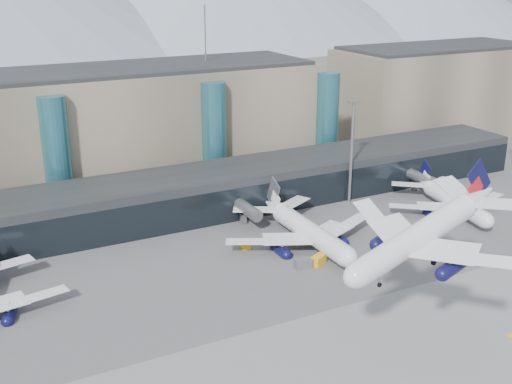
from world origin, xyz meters
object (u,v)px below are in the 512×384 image
veh_b (245,244)px  veh_g (330,235)px  hero_jet (430,224)px  veh_h (319,260)px  lightmast_mid (352,146)px  veh_c (303,263)px  jet_parked_mid (302,221)px  jet_parked_right (448,194)px

veh_b → veh_g: bearing=-92.6°
hero_jet → veh_h: bearing=78.6°
lightmast_mid → veh_g: lightmast_mid is taller
veh_b → lightmast_mid: bearing=-60.3°
veh_b → veh_c: veh_c is taller
lightmast_mid → hero_jet: size_ratio=0.78×
hero_jet → veh_b: bearing=91.2°
hero_jet → veh_b: (-8.10, 44.62, -19.06)m
veh_c → jet_parked_mid: bearing=69.6°
jet_parked_right → jet_parked_mid: bearing=100.7°
lightmast_mid → veh_b: (-35.64, -13.09, -13.62)m
jet_parked_right → veh_g: 34.90m
jet_parked_right → veh_c: (-47.36, -11.06, -3.06)m
lightmast_mid → jet_parked_right: lightmast_mid is taller
jet_parked_mid → veh_h: (-2.96, -11.37, -3.59)m
jet_parked_mid → jet_parked_right: bearing=-89.3°
jet_parked_right → veh_c: 48.73m
jet_parked_mid → jet_parked_right: jet_parked_mid is taller
jet_parked_right → veh_c: bearing=114.1°
jet_parked_right → veh_h: 45.38m
hero_jet → veh_h: (1.25, 30.85, -18.93)m
jet_parked_mid → veh_g: 7.46m
hero_jet → lightmast_mid: bearing=55.4°
hero_jet → veh_b: hero_jet is taller
hero_jet → veh_g: (10.41, 40.65, -19.20)m
hero_jet → veh_c: (-2.23, 30.96, -18.94)m
veh_c → veh_g: size_ratio=1.46×
veh_c → veh_g: (12.64, 9.69, -0.26)m
lightmast_mid → jet_parked_right: 25.77m
jet_parked_right → hero_jet: bearing=144.0°
hero_jet → veh_c: hero_jet is taller
veh_b → veh_c: (5.87, -13.67, 0.13)m
lightmast_mid → jet_parked_mid: size_ratio=0.69×
lightmast_mid → veh_h: 39.93m
veh_c → veh_h: bearing=7.6°
veh_b → veh_c: bearing=-147.3°
veh_b → hero_jet: bearing=-160.2°
lightmast_mid → veh_b: lightmast_mid is taller
jet_parked_mid → veh_b: jet_parked_mid is taller
lightmast_mid → veh_h: lightmast_mid is taller
hero_jet → jet_parked_mid: size_ratio=0.89×
lightmast_mid → veh_b: 40.34m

